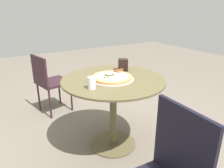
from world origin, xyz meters
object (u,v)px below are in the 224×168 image
Objects in this scene: napkin_dispenser at (123,65)px; patio_table at (113,96)px; drinking_cup at (92,83)px; patio_chair_near at (48,80)px; pizza_server at (114,72)px; pizza_on_tray at (112,77)px.

patio_table is at bearing 68.69° from napkin_dispenser.
drinking_cup is 1.24m from patio_chair_near.
patio_table is 0.38m from drinking_cup.
drinking_cup is (-0.16, 0.32, -0.00)m from pizza_server.
napkin_dispenser is (0.30, -0.52, 0.01)m from drinking_cup.
drinking_cup is 0.82× the size of napkin_dispenser.
patio_table is at bearing -162.22° from patio_chair_near.
drinking_cup reaches higher than patio_chair_near.
napkin_dispenser is at bearing -53.85° from pizza_on_tray.
patio_chair_near is at bearing 2.76° from drinking_cup.
napkin_dispenser is 0.15× the size of patio_chair_near.
pizza_server is 0.24m from napkin_dispenser.
patio_table is 0.38m from napkin_dispenser.
drinking_cup is at bearing 61.09° from napkin_dispenser.
pizza_server is (0.04, -0.05, 0.04)m from pizza_on_tray.
drinking_cup reaches higher than patio_table.
drinking_cup is 0.60m from napkin_dispenser.
patio_table is 0.23m from pizza_server.
drinking_cup is (-0.12, 0.29, 0.22)m from patio_table.
pizza_server is 0.27× the size of patio_chair_near.
napkin_dispenser is (0.18, -0.23, 0.24)m from patio_table.
napkin_dispenser is (0.18, -0.25, 0.05)m from pizza_on_tray.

